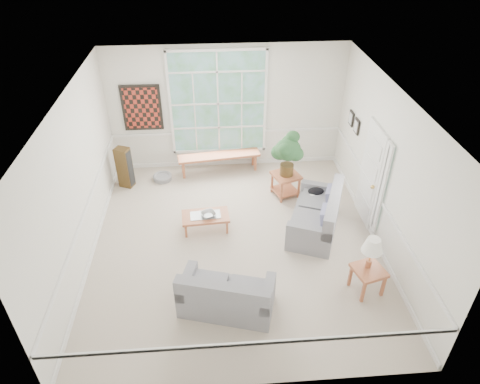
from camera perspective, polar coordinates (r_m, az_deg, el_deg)
name	(u,v)px	position (r m, az deg, el deg)	size (l,w,h in m)	color
floor	(236,242)	(8.47, -0.58, -6.68)	(5.50, 6.00, 0.01)	#B6A795
ceiling	(235,97)	(6.86, -0.72, 12.50)	(5.50, 6.00, 0.02)	white
wall_back	(227,109)	(10.20, -1.78, 11.06)	(5.50, 0.02, 3.00)	silver
wall_front	(252,314)	(5.30, 1.60, -15.93)	(5.50, 0.02, 3.00)	silver
wall_left	(77,184)	(7.90, -20.96, 0.97)	(0.02, 6.00, 3.00)	silver
wall_right	(387,172)	(8.17, 18.99, 2.60)	(0.02, 6.00, 3.00)	silver
window_back	(218,103)	(10.10, -2.94, 11.70)	(2.30, 0.08, 2.40)	white
entry_door	(370,175)	(8.86, 16.90, 2.20)	(0.08, 0.90, 2.10)	white
door_sidelight	(382,189)	(8.32, 18.36, 0.44)	(0.08, 0.26, 1.90)	white
wall_art	(142,108)	(10.23, -12.96, 10.86)	(0.90, 0.06, 1.10)	#5B1E15
wall_frame_near	(356,126)	(9.56, 15.24, 8.45)	(0.04, 0.26, 0.32)	black
wall_frame_far	(351,118)	(9.90, 14.56, 9.49)	(0.04, 0.26, 0.32)	black
loveseat_right	(315,211)	(8.62, 10.03, -2.55)	(0.85, 1.65, 0.89)	gray
loveseat_front	(227,290)	(7.03, -1.77, -12.90)	(1.49, 0.77, 0.81)	gray
coffee_table	(206,222)	(8.68, -4.58, -4.02)	(0.94, 0.51, 0.35)	#AA5B39
pewter_bowl	(208,214)	(8.53, -4.23, -2.95)	(0.34, 0.34, 0.08)	gray
window_bench	(219,163)	(10.47, -2.79, 3.86)	(1.98, 0.38, 0.46)	#AA5B39
end_table	(285,185)	(9.63, 6.07, 1.00)	(0.55, 0.55, 0.55)	#AA5B39
houseplant	(288,154)	(9.22, 6.38, 5.02)	(0.59, 0.59, 1.02)	#244D27
side_table	(367,280)	(7.70, 16.55, -11.14)	(0.49, 0.49, 0.50)	#AA5B39
table_lamp	(371,253)	(7.37, 17.08, -7.79)	(0.35, 0.35, 0.60)	white
pet_bed	(162,177)	(10.39, -10.30, 1.96)	(0.45, 0.45, 0.13)	gray
floor_speaker	(125,167)	(10.14, -15.14, 3.19)	(0.31, 0.24, 0.98)	#422E13
cat	(316,191)	(9.05, 10.07, 0.14)	(0.34, 0.24, 0.16)	black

